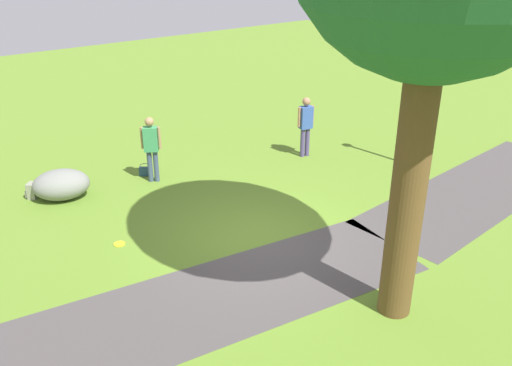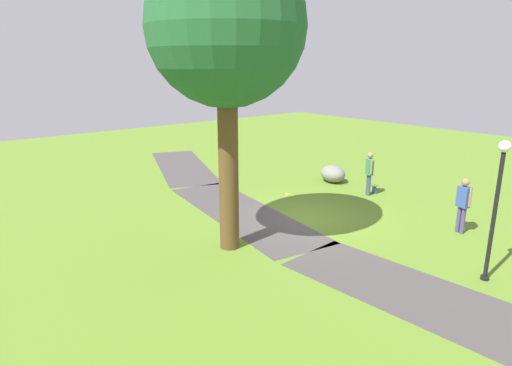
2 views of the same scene
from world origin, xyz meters
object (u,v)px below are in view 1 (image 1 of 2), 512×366
at_px(lamp_post, 426,92).
at_px(handbag_on_grass, 145,171).
at_px(backpack_by_boulder, 32,191).
at_px(lawn_boulder, 61,185).
at_px(frisbee_on_grass, 119,244).
at_px(woman_with_handbag, 151,145).
at_px(man_near_boulder, 306,122).

bearing_deg(lamp_post, handbag_on_grass, -33.71).
xyz_separation_m(handbag_on_grass, backpack_by_boulder, (2.84, -0.50, 0.05)).
xyz_separation_m(lawn_boulder, handbag_on_grass, (-2.26, 0.01, -0.23)).
bearing_deg(backpack_by_boulder, lamp_post, 152.80).
relative_size(handbag_on_grass, frisbee_on_grass, 1.60).
height_order(lamp_post, lawn_boulder, lamp_post).
bearing_deg(woman_with_handbag, lamp_post, 149.25).
xyz_separation_m(lawn_boulder, man_near_boulder, (-6.64, 1.63, 0.66)).
bearing_deg(frisbee_on_grass, man_near_boulder, -168.91).
xyz_separation_m(lamp_post, lawn_boulder, (8.56, -4.21, -1.79)).
bearing_deg(man_near_boulder, frisbee_on_grass, 11.09).
distance_m(lawn_boulder, backpack_by_boulder, 0.78).
distance_m(lawn_boulder, frisbee_on_grass, 2.93).
bearing_deg(frisbee_on_grass, lawn_boulder, -87.73).
relative_size(man_near_boulder, frisbee_on_grass, 7.41).
relative_size(lamp_post, man_near_boulder, 1.97).
height_order(lamp_post, frisbee_on_grass, lamp_post).
height_order(woman_with_handbag, handbag_on_grass, woman_with_handbag).
xyz_separation_m(woman_with_handbag, backpack_by_boulder, (2.86, -0.96, -0.84)).
xyz_separation_m(woman_with_handbag, frisbee_on_grass, (2.16, 2.44, -1.02)).
xyz_separation_m(lawn_boulder, woman_with_handbag, (-2.28, 0.47, 0.66)).
relative_size(backpack_by_boulder, frisbee_on_grass, 1.67).
height_order(lawn_boulder, handbag_on_grass, lawn_boulder).
bearing_deg(woman_with_handbag, frisbee_on_grass, 48.42).
xyz_separation_m(woman_with_handbag, handbag_on_grass, (0.01, -0.46, -0.89)).
bearing_deg(woman_with_handbag, backpack_by_boulder, -18.58).
height_order(lawn_boulder, frisbee_on_grass, lawn_boulder).
bearing_deg(handbag_on_grass, lawn_boulder, -0.23).
xyz_separation_m(lawn_boulder, frisbee_on_grass, (-0.12, 2.91, -0.36)).
relative_size(lamp_post, backpack_by_boulder, 8.74).
xyz_separation_m(handbag_on_grass, frisbee_on_grass, (2.15, 2.90, -0.13)).
height_order(lawn_boulder, woman_with_handbag, woman_with_handbag).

